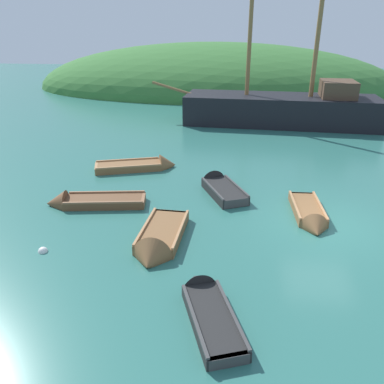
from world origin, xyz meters
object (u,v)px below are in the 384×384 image
(rowboat_far, at_px, (220,188))
(rowboat_portside, at_px, (207,308))
(buoy_white, at_px, (43,252))
(rowboat_center, at_px, (158,243))
(rowboat_outer_left, at_px, (142,167))
(rowboat_outer_right, at_px, (310,216))
(sailing_ship, at_px, (282,113))
(rowboat_near_dock, at_px, (89,203))

(rowboat_far, distance_m, rowboat_portside, 7.51)
(buoy_white, bearing_deg, rowboat_center, 13.54)
(rowboat_outer_left, bearing_deg, buoy_white, -117.18)
(rowboat_outer_left, bearing_deg, rowboat_center, -90.34)
(buoy_white, bearing_deg, rowboat_outer_right, 21.88)
(rowboat_outer_left, distance_m, rowboat_center, 7.35)
(sailing_ship, distance_m, buoy_white, 20.29)
(rowboat_portside, bearing_deg, rowboat_near_dock, 22.96)
(rowboat_portside, bearing_deg, sailing_ship, -29.97)
(rowboat_portside, bearing_deg, rowboat_outer_left, 2.35)
(rowboat_near_dock, relative_size, buoy_white, 13.17)
(rowboat_center, bearing_deg, rowboat_outer_right, 118.75)
(sailing_ship, bearing_deg, rowboat_far, 77.44)
(sailing_ship, height_order, rowboat_outer_right, sailing_ship)
(rowboat_near_dock, bearing_deg, rowboat_outer_right, 169.92)
(rowboat_portside, bearing_deg, rowboat_outer_right, -51.44)
(rowboat_portside, height_order, rowboat_outer_right, rowboat_outer_right)
(rowboat_center, relative_size, rowboat_near_dock, 0.86)
(rowboat_center, bearing_deg, rowboat_far, 162.63)
(rowboat_far, bearing_deg, buoy_white, 111.73)
(rowboat_near_dock, bearing_deg, rowboat_center, 132.32)
(rowboat_outer_left, bearing_deg, rowboat_outer_right, -49.75)
(rowboat_far, height_order, rowboat_portside, rowboat_far)
(rowboat_far, xyz_separation_m, rowboat_near_dock, (-4.97, -2.10, -0.03))
(rowboat_near_dock, bearing_deg, rowboat_far, -167.08)
(sailing_ship, distance_m, rowboat_outer_left, 12.96)
(rowboat_outer_left, distance_m, rowboat_outer_right, 8.58)
(sailing_ship, xyz_separation_m, rowboat_outer_left, (-7.46, -10.58, -0.69))
(rowboat_outer_left, height_order, rowboat_far, rowboat_far)
(sailing_ship, bearing_deg, buoy_white, 67.63)
(rowboat_outer_right, bearing_deg, rowboat_center, -65.96)
(rowboat_far, bearing_deg, rowboat_outer_right, -147.42)
(sailing_ship, height_order, rowboat_center, sailing_ship)
(rowboat_far, xyz_separation_m, rowboat_center, (-1.61, -4.69, -0.02))
(rowboat_outer_right, distance_m, buoy_white, 9.15)
(rowboat_outer_left, bearing_deg, sailing_ship, 35.78)
(sailing_ship, xyz_separation_m, rowboat_near_dock, (-8.46, -14.94, -0.69))
(rowboat_center, relative_size, rowboat_portside, 1.04)
(sailing_ship, height_order, buoy_white, sailing_ship)
(buoy_white, bearing_deg, rowboat_near_dock, 88.02)
(sailing_ship, xyz_separation_m, rowboat_far, (-3.49, -12.85, -0.66))
(rowboat_outer_left, height_order, rowboat_outer_right, rowboat_outer_left)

